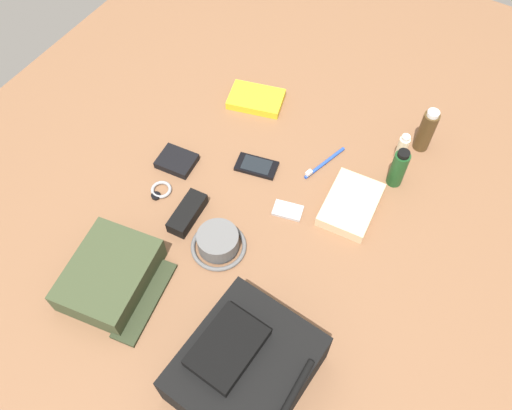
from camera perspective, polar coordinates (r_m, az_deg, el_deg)
ground_plane at (r=1.53m, az=0.00°, el=-1.06°), size 2.64×2.02×0.02m
backpack at (r=1.26m, az=-1.20°, el=-17.29°), size 0.33×0.29×0.17m
toiletry_pouch at (r=1.43m, az=-15.44°, el=-7.45°), size 0.28×0.28×0.08m
bucket_hat at (r=1.44m, az=-4.13°, el=-4.07°), size 0.15×0.15×0.06m
cologne_bottle at (r=1.69m, az=18.01°, el=7.70°), size 0.05×0.05×0.16m
lotion_bottle at (r=1.65m, az=15.57°, el=5.94°), size 0.03×0.03×0.11m
shampoo_bottle at (r=1.58m, az=15.21°, el=3.89°), size 0.05×0.05×0.14m
paperback_novel at (r=1.78m, az=0.00°, el=11.39°), size 0.16×0.20×0.03m
cell_phone at (r=1.61m, az=0.06°, el=4.25°), size 0.09×0.14×0.01m
media_player at (r=1.52m, az=3.46°, el=-0.58°), size 0.07×0.09×0.01m
wristwatch at (r=1.58m, az=-10.33°, el=1.57°), size 0.07×0.06×0.01m
toothbrush at (r=1.62m, az=7.23°, el=4.42°), size 0.16×0.06×0.02m
wallet at (r=1.63m, az=-8.60°, el=4.74°), size 0.10×0.12×0.02m
folded_towel at (r=1.54m, az=10.26°, el=0.06°), size 0.21×0.16×0.04m
sunglasses_case at (r=1.51m, az=-7.46°, el=-0.89°), size 0.14×0.07×0.04m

